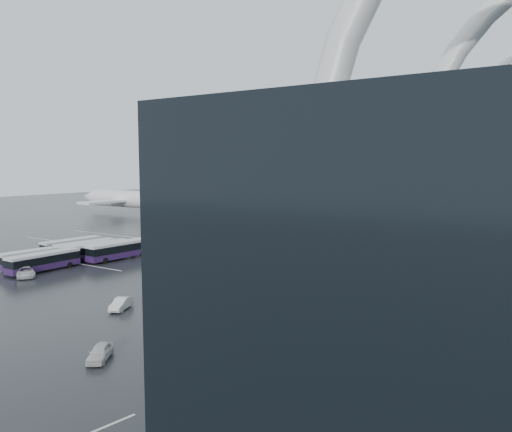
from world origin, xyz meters
The scene contains 27 objects.
ground centered at (0.00, 0.00, 0.00)m, with size 420.00×420.00×0.00m, color black.
lane_marking_near centered at (0.00, -2.00, 0.01)m, with size 120.00×0.25×0.01m, color silver.
lane_marking_mid centered at (0.00, 12.00, 0.01)m, with size 120.00×0.25×0.01m, color silver.
lane_marking_far centered at (0.00, 40.00, 0.01)m, with size 120.00×0.25×0.01m, color silver.
bus_bay_line_south centered at (-24.00, -16.00, 0.01)m, with size 28.00×0.25×0.01m, color silver.
bus_bay_line_north centered at (-24.00, 0.00, 0.01)m, with size 28.00×0.25×0.01m, color silver.
airliner_main centered at (11.40, 29.71, 4.82)m, with size 56.72×49.14×19.24m.
airliner_gate_b centered at (4.35, 87.63, 4.89)m, with size 56.22×49.94×19.55m.
airliner_gate_c centered at (11.98, 134.13, 4.66)m, with size 49.81×45.51×18.62m.
jet_remote_west centered at (-82.19, 51.49, 5.27)m, with size 46.66×37.51×20.43m.
jet_remote_mid centered at (-83.97, 96.44, 4.67)m, with size 41.56×33.59×18.08m.
jet_remote_far centered at (-85.97, 126.52, 5.42)m, with size 47.87×38.83×21.00m.
bus_row_near_a centered at (-30.50, -10.57, 1.65)m, with size 3.49×12.34×3.00m.
bus_row_near_b centered at (-25.92, -10.89, 1.63)m, with size 3.98×12.23×2.96m.
bus_row_near_c centered at (-21.96, -11.36, 1.73)m, with size 5.04×13.11×3.15m.
bus_row_near_d centered at (-18.64, -8.87, 1.79)m, with size 3.84×13.40×3.26m.
bus_row_far_b centered at (-25.72, -21.92, 1.62)m, with size 3.52×12.12×2.95m.
bus_row_far_c centered at (-21.11, -23.00, 1.69)m, with size 3.05×12.48×3.07m.
van_curve_a centered at (-19.43, -27.37, 0.80)m, with size 2.65×5.74×1.59m, color silver.
van_curve_b centered at (17.66, -43.19, 0.70)m, with size 1.66×4.13×1.41m, color silver.
van_curve_c centered at (6.96, -31.20, 0.71)m, with size 1.50×4.31×1.42m, color silver.
floodlight_mast centered at (-2.07, 5.86, 18.47)m, with size 2.25×2.25×29.37m.
gse_cart_belly_a centered at (17.76, 15.15, 0.58)m, with size 2.13×1.26×1.16m, color gold.
gse_cart_belly_b centered at (22.85, 27.10, 0.53)m, with size 1.95×1.15×1.07m, color slate.
gse_cart_belly_c centered at (12.97, 14.21, 0.54)m, with size 1.98×1.17×1.08m, color gold.
gse_cart_belly_d centered at (34.70, 20.52, 0.63)m, with size 2.31×1.36×1.26m, color slate.
gse_cart_belly_e centered at (14.14, 35.64, 0.63)m, with size 2.32×1.37×1.27m, color gold.
Camera 1 is at (53.77, -72.13, 17.88)m, focal length 35.00 mm.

